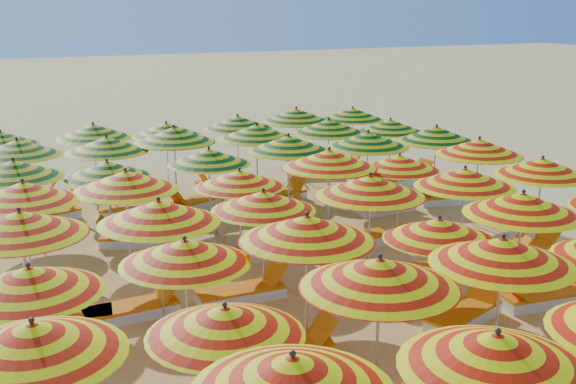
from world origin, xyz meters
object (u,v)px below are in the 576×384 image
Objects in this scene: umbrella_29 at (479,147)px; lounger_19 at (352,240)px; umbrella_18 at (20,223)px; umbrella_39 at (257,132)px; umbrella_6 at (33,339)px; umbrella_47 at (353,114)px; umbrella_41 at (390,126)px; lounger_30 at (30,196)px; umbrella_35 at (436,134)px; beachgoer_a at (220,222)px; lounger_24 at (48,215)px; lounger_14 at (242,292)px; umbrella_16 at (523,204)px; umbrella_44 at (166,129)px; umbrella_24 at (23,192)px; lounger_22 at (384,207)px; umbrella_15 at (439,229)px; umbrella_23 at (542,167)px; umbrella_46 at (296,115)px; lounger_32 at (223,183)px; umbrella_27 at (329,159)px; umbrella_19 at (159,212)px; umbrella_1 at (293,375)px; umbrella_32 at (209,157)px; umbrella_43 at (93,131)px; umbrella_14 at (307,228)px; umbrella_2 at (497,351)px; umbrella_9 at (503,251)px; umbrella_7 at (225,321)px; lounger_21 at (269,214)px; lounger_23 at (446,198)px; umbrella_42 at (1,138)px; lounger_26 at (196,203)px; lounger_15 at (390,274)px; umbrella_8 at (380,273)px; lounger_34 at (337,167)px; umbrella_26 at (240,179)px; umbrella_34 at (368,140)px; lounger_7 at (465,377)px; lounger_9 at (283,349)px; lounger_13 at (133,309)px; umbrella_33 at (289,143)px; lounger_18 at (266,248)px; umbrella_38 at (174,135)px; lounger_25 at (134,210)px; lounger_29 at (407,179)px; lounger_10 at (465,314)px; umbrella_12 at (29,280)px; umbrella_25 at (126,181)px; umbrella_40 at (329,126)px; umbrella_45 at (238,122)px; lounger_33 at (310,173)px; umbrella_31 at (107,169)px; lounger_11 at (541,297)px; lounger_31 at (115,190)px; umbrella_20 at (263,201)px; umbrella_22 at (465,178)px.

umbrella_29 reaches higher than lounger_19.
umbrella_18 is 0.95× the size of umbrella_39.
umbrella_47 is at bearing 50.59° from umbrella_6.
umbrella_41 reaches higher than lounger_30.
umbrella_35 is 1.79× the size of beachgoer_a.
lounger_24 is at bearing -75.00° from lounger_30.
umbrella_29 is 7.57m from lounger_14.
umbrella_16 reaches higher than umbrella_44.
umbrella_24 reaches higher than lounger_22.
umbrella_24 is (-6.49, 4.48, 0.20)m from umbrella_15.
umbrella_46 is (-2.45, 8.31, 0.09)m from umbrella_23.
umbrella_39 is 2.67m from lounger_32.
umbrella_24 is 6.59m from umbrella_27.
umbrella_1 is at bearing -89.95° from umbrella_19.
umbrella_32 is 1.05× the size of umbrella_43.
umbrella_2 is at bearing -86.47° from umbrella_14.
umbrella_14 is (-2.28, 1.98, 0.04)m from umbrella_9.
umbrella_7 reaches higher than lounger_21.
beachgoer_a is (-0.19, -1.38, -1.25)m from umbrella_32.
umbrella_42 is at bearing -12.33° from lounger_23.
lounger_26 is at bearing 89.09° from umbrella_2.
umbrella_8 is at bearing 67.42° from lounger_15.
lounger_15 and lounger_34 have the same top height.
umbrella_34 is at bearing 25.05° from umbrella_26.
lounger_9 is at bearing -53.88° from lounger_7.
lounger_15 is 0.99× the size of lounger_24.
umbrella_7 reaches higher than lounger_13.
umbrella_33 is 3.32m from lounger_18.
umbrella_34 is 5.18m from umbrella_38.
lounger_26 is (2.93, 6.38, 0.00)m from lounger_13.
lounger_23 is at bearing 25.77° from umbrella_19.
umbrella_19 reaches higher than umbrella_7.
lounger_25 is 8.54m from lounger_29.
umbrella_35 is 2.44m from lounger_22.
lounger_10 is at bearing 90.59° from lounger_32.
lounger_14 is at bearing -142.44° from umbrella_27.
umbrella_12 is 5.06m from umbrella_25.
lounger_22 is at bearing -108.10° from lounger_15.
umbrella_23 is 6.71m from umbrella_40.
umbrella_1 is 1.41× the size of lounger_29.
lounger_10 is (4.96, 3.82, -1.84)m from umbrella_1.
umbrella_45 is 1.07× the size of umbrella_47.
umbrella_40 is 3.42m from lounger_34.
lounger_19 is 0.96× the size of lounger_33.
umbrella_31 reaches higher than lounger_24.
umbrella_18 is 1.33× the size of lounger_11.
lounger_31 is (2.85, 8.74, -1.91)m from umbrella_18.
umbrella_29 is at bearing 39.89° from lounger_9.
lounger_14 is (-0.50, -0.15, -1.74)m from umbrella_20.
umbrella_22 is at bearing 33.62° from lounger_10.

